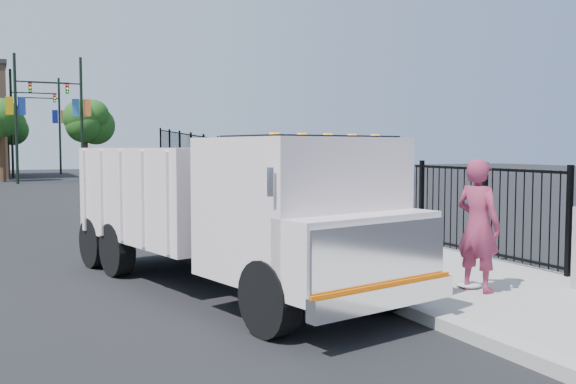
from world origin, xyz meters
name	(u,v)px	position (x,y,z in m)	size (l,w,h in m)	color
ground	(322,279)	(0.00, 0.00, 0.00)	(120.00, 120.00, 0.00)	black
sidewalk	(492,289)	(1.93, -2.00, 0.06)	(3.55, 12.00, 0.12)	#9E998E
curb	(387,300)	(0.00, -2.00, 0.08)	(0.30, 12.00, 0.16)	#ADAAA3
ramp	(185,202)	(2.12, 16.00, 0.00)	(3.95, 24.00, 1.70)	#9E998E
iron_fence	(254,185)	(3.55, 12.00, 0.90)	(0.10, 28.00, 1.80)	black
truck	(229,204)	(-1.70, -0.09, 1.37)	(3.74, 7.42, 2.43)	black
worker	(478,225)	(1.44, -2.22, 1.10)	(0.72, 0.47, 1.97)	#8A2C48
debris	(468,285)	(1.47, -1.99, 0.17)	(0.38, 0.38, 0.10)	silver
light_pole_0	(21,113)	(-3.31, 33.36, 4.36)	(3.78, 0.22, 8.00)	black
light_pole_1	(77,114)	(-0.01, 33.61, 4.36)	(3.78, 0.22, 8.00)	black
light_pole_2	(16,119)	(-3.31, 42.14, 4.36)	(3.77, 0.22, 8.00)	black
light_pole_3	(56,122)	(-0.10, 47.16, 4.36)	(3.77, 0.22, 8.00)	black
tree_0	(2,121)	(-4.39, 36.20, 3.94)	(2.57, 2.57, 5.29)	#382314
tree_1	(85,124)	(1.08, 38.19, 3.94)	(2.54, 2.54, 5.27)	#382314
tree_2	(7,126)	(-3.87, 46.46, 3.96)	(2.94, 2.94, 5.47)	#382314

